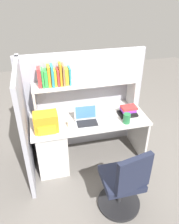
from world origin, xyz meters
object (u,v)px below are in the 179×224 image
backpack (46,122)px  paper_cup (70,123)px  laptop (87,119)px  snack_canister (127,118)px  office_chair (124,185)px  computer_mouse (113,117)px

backpack → paper_cup: bearing=2.2°
laptop → snack_canister: (0.52, -0.13, 0.02)m
paper_cup → office_chair: 1.00m
backpack → computer_mouse: bearing=3.7°
paper_cup → office_chair: office_chair is taller
backpack → office_chair: 1.19m
office_chair → paper_cup: bearing=-72.5°
snack_canister → laptop: bearing=165.4°
backpack → snack_canister: (1.05, -0.09, -0.05)m
backpack → paper_cup: size_ratio=3.31×
paper_cup → snack_canister: size_ratio=0.66×
laptop → computer_mouse: size_ratio=3.10×
backpack → snack_canister: 1.05m
laptop → office_chair: laptop is taller
snack_canister → office_chair: 0.87m
computer_mouse → snack_canister: (0.14, -0.14, 0.05)m
laptop → computer_mouse: 0.37m
laptop → paper_cup: bearing=-170.8°
backpack → paper_cup: backpack is taller
snack_canister → office_chair: size_ratio=0.15×
paper_cup → snack_canister: 0.75m
laptop → computer_mouse: laptop is taller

